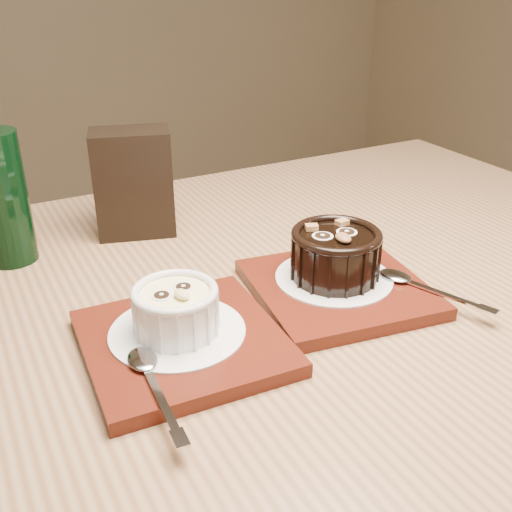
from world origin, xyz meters
The scene contains 11 objects.
table centered at (-0.15, 0.29, 0.66)m, with size 1.24×0.87×0.75m.
tray_left centered at (-0.25, 0.24, 0.76)m, with size 0.18×0.18×0.01m, color #561A0E.
doily_left centered at (-0.25, 0.24, 0.77)m, with size 0.13×0.13×0.00m, color white.
ramekin_white centered at (-0.25, 0.24, 0.79)m, with size 0.08×0.08×0.05m.
spoon_left centered at (-0.30, 0.18, 0.77)m, with size 0.03×0.13×0.01m, color silver, non-canonical shape.
tray_right centered at (-0.06, 0.24, 0.76)m, with size 0.18×0.18×0.01m, color #561A0E.
doily_right centered at (-0.06, 0.25, 0.77)m, with size 0.13×0.13×0.00m, color white.
ramekin_dark centered at (-0.06, 0.25, 0.80)m, with size 0.10×0.10×0.06m.
spoon_right centered at (0.01, 0.18, 0.77)m, with size 0.03×0.13×0.01m, color silver, non-canonical shape.
condiment_stand centered at (-0.19, 0.51, 0.82)m, with size 0.10×0.06×0.14m, color black.
green_bottle centered at (-0.35, 0.52, 0.84)m, with size 0.06×0.06×0.23m.
Camera 1 is at (-0.44, -0.20, 1.09)m, focal length 42.00 mm.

